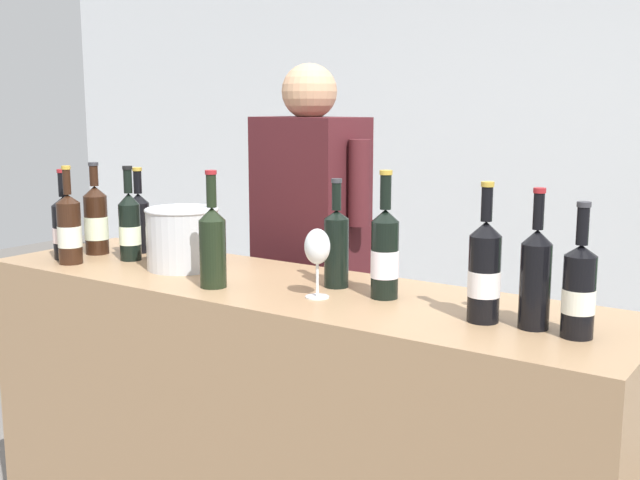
{
  "coord_description": "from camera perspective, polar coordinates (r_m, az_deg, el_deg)",
  "views": [
    {
      "loc": [
        1.38,
        -1.82,
        1.53
      ],
      "look_at": [
        0.14,
        0.0,
        1.14
      ],
      "focal_mm": 43.53,
      "sensor_mm": 36.0,
      "label": 1
    }
  ],
  "objects": [
    {
      "name": "wine_bottle_1",
      "position": [
        2.31,
        -7.91,
        -0.28
      ],
      "size": [
        0.08,
        0.08,
        0.35
      ],
      "color": "black",
      "rests_on": "counter"
    },
    {
      "name": "wall_back",
      "position": [
        4.63,
        17.08,
        7.96
      ],
      "size": [
        8.0,
        0.1,
        2.8
      ],
      "primitive_type": "cube",
      "color": "silver",
      "rests_on": "ground_plane"
    },
    {
      "name": "wine_bottle_7",
      "position": [
        2.86,
        -18.24,
        0.91
      ],
      "size": [
        0.09,
        0.09,
        0.32
      ],
      "color": "black",
      "rests_on": "counter"
    },
    {
      "name": "wine_glass",
      "position": [
        2.16,
        -0.2,
        -0.68
      ],
      "size": [
        0.07,
        0.07,
        0.2
      ],
      "color": "silver",
      "rests_on": "counter"
    },
    {
      "name": "wine_bottle_6",
      "position": [
        1.89,
        18.5,
        -3.51
      ],
      "size": [
        0.08,
        0.08,
        0.32
      ],
      "color": "black",
      "rests_on": "counter"
    },
    {
      "name": "wine_bottle_2",
      "position": [
        2.92,
        -16.14,
        1.4
      ],
      "size": [
        0.09,
        0.09,
        0.33
      ],
      "color": "black",
      "rests_on": "counter"
    },
    {
      "name": "wine_bottle_8",
      "position": [
        2.17,
        4.79,
        -0.95
      ],
      "size": [
        0.08,
        0.08,
        0.36
      ],
      "color": "black",
      "rests_on": "counter"
    },
    {
      "name": "wine_bottle_9",
      "position": [
        2.77,
        -13.86,
        0.98
      ],
      "size": [
        0.08,
        0.08,
        0.33
      ],
      "color": "black",
      "rests_on": "counter"
    },
    {
      "name": "ice_bucket",
      "position": [
        2.59,
        -10.04,
        0.15
      ],
      "size": [
        0.24,
        0.24,
        0.2
      ],
      "color": "silver",
      "rests_on": "counter"
    },
    {
      "name": "wine_bottle_4",
      "position": [
        1.93,
        15.56,
        -2.56
      ],
      "size": [
        0.07,
        0.07,
        0.34
      ],
      "color": "black",
      "rests_on": "counter"
    },
    {
      "name": "wine_bottle_3",
      "position": [
        2.91,
        -13.16,
        1.43
      ],
      "size": [
        0.08,
        0.08,
        0.31
      ],
      "color": "black",
      "rests_on": "counter"
    },
    {
      "name": "wine_bottle_5",
      "position": [
        2.76,
        -17.95,
        0.77
      ],
      "size": [
        0.08,
        0.08,
        0.33
      ],
      "color": "black",
      "rests_on": "counter"
    },
    {
      "name": "wine_bottle_10",
      "position": [
        2.29,
        1.21,
        -0.42
      ],
      "size": [
        0.07,
        0.07,
        0.32
      ],
      "color": "black",
      "rests_on": "counter"
    },
    {
      "name": "wine_bottle_0",
      "position": [
        1.97,
        11.99,
        -2.28
      ],
      "size": [
        0.08,
        0.08,
        0.35
      ],
      "color": "black",
      "rests_on": "counter"
    },
    {
      "name": "person_server",
      "position": [
        3.0,
        -0.76,
        -3.69
      ],
      "size": [
        0.58,
        0.31,
        1.68
      ],
      "color": "black",
      "rests_on": "ground_plane"
    },
    {
      "name": "counter",
      "position": [
        2.51,
        -2.75,
        -14.35
      ],
      "size": [
        2.12,
        0.56,
        0.99
      ],
      "primitive_type": "cube",
      "color": "#9E7A56",
      "rests_on": "ground_plane"
    }
  ]
}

